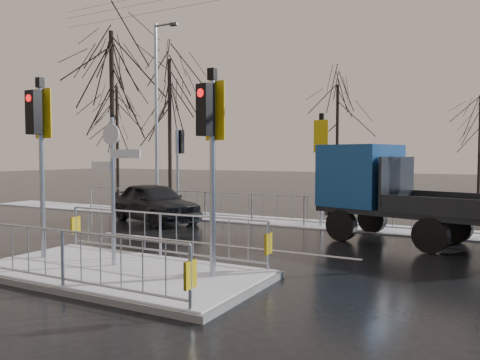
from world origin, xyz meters
The scene contains 13 objects.
ground centered at (0.00, 0.00, 0.00)m, with size 120.00×120.00×0.00m, color black.
snow_verge centered at (0.00, 8.60, 0.02)m, with size 30.00×2.00×0.04m, color white.
lane_markings centered at (0.00, -0.33, 0.00)m, with size 8.00×11.38×0.01m.
traffic_island centered at (-0.01, 0.01, 0.39)m, with size 6.00×3.04×4.15m.
far_kerb_fixtures centered at (0.29, 8.09, 1.02)m, with size 18.00×0.65×3.83m.
car_far_lane centered at (-4.23, 6.47, 0.72)m, with size 1.71×4.24×1.45m, color black.
flatbed_truck centered at (4.02, 6.67, 1.46)m, with size 6.28×3.55×2.75m.
tree_near_a centered at (-10.50, 11.00, 6.11)m, with size 4.75×4.75×8.97m.
tree_near_b centered at (-8.00, 12.50, 5.15)m, with size 4.00×4.00×7.55m.
tree_near_c centered at (-12.50, 13.50, 4.50)m, with size 3.50×3.50×6.61m.
tree_far_a centered at (-2.00, 22.00, 4.82)m, with size 3.75×3.75×7.08m.
tree_far_b centered at (6.00, 24.00, 4.18)m, with size 3.25×3.25×6.14m.
street_lamp_left centered at (-6.43, 9.50, 4.49)m, with size 1.25×0.18×8.20m.
Camera 1 is at (6.58, -7.06, 2.44)m, focal length 35.00 mm.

